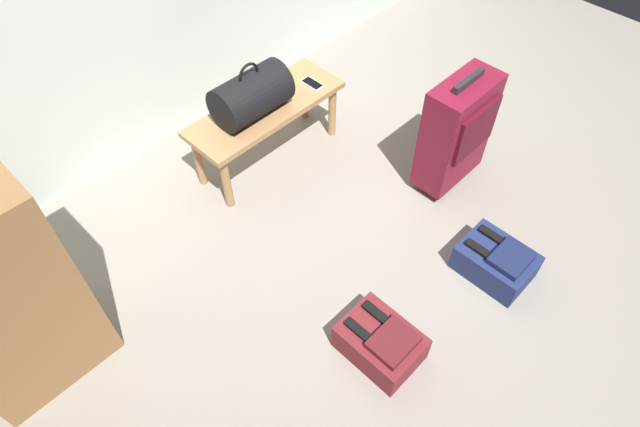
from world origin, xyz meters
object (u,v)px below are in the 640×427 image
object	(u,v)px
bench	(266,114)
backpack_navy	(496,261)
backpack_maroon	(381,342)
suitcase_upright_burgundy	(457,131)
duffel_bag_black	(251,95)
cell_phone	(312,84)

from	to	relation	value
bench	backpack_navy	size ratio (longest dim) A/B	2.63
backpack_maroon	backpack_navy	size ratio (longest dim) A/B	1.00
bench	suitcase_upright_burgundy	xyz separation A→B (m)	(0.63, -0.92, 0.04)
duffel_bag_black	suitcase_upright_burgundy	world-z (taller)	same
duffel_bag_black	backpack_maroon	xyz separation A→B (m)	(-0.45, -1.38, -0.45)
cell_phone	backpack_maroon	xyz separation A→B (m)	(-0.88, -1.33, -0.33)
duffel_bag_black	backpack_maroon	distance (m)	1.52
bench	cell_phone	xyz separation A→B (m)	(0.34, -0.05, 0.07)
suitcase_upright_burgundy	backpack_navy	size ratio (longest dim) A/B	1.98
suitcase_upright_burgundy	backpack_navy	bearing A→B (deg)	-123.26
bench	suitcase_upright_burgundy	world-z (taller)	suitcase_upright_burgundy
bench	backpack_navy	world-z (taller)	bench
duffel_bag_black	cell_phone	xyz separation A→B (m)	(0.43, -0.05, -0.13)
duffel_bag_black	suitcase_upright_burgundy	size ratio (longest dim) A/B	0.58
backpack_maroon	backpack_navy	xyz separation A→B (m)	(0.78, -0.14, 0.00)
cell_phone	backpack_maroon	world-z (taller)	cell_phone
cell_phone	suitcase_upright_burgundy	distance (m)	0.92
duffel_bag_black	cell_phone	size ratio (longest dim) A/B	3.06
cell_phone	backpack_navy	size ratio (longest dim) A/B	0.38
suitcase_upright_burgundy	bench	bearing A→B (deg)	124.57
duffel_bag_black	cell_phone	world-z (taller)	duffel_bag_black
suitcase_upright_burgundy	backpack_navy	xyz separation A→B (m)	(-0.39, -0.60, -0.29)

